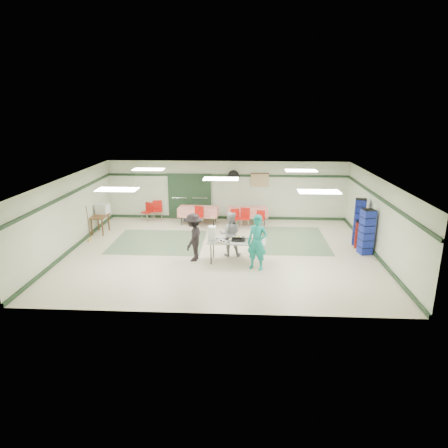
{
  "coord_description": "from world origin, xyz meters",
  "views": [
    {
      "loc": [
        0.83,
        -13.58,
        5.07
      ],
      "look_at": [
        0.12,
        -0.3,
        1.15
      ],
      "focal_mm": 32.0,
      "sensor_mm": 36.0,
      "label": 1
    }
  ],
  "objects_px": {
    "chair_a": "(245,216)",
    "office_printer": "(102,209)",
    "dining_table_a": "(248,212)",
    "crate_stack_blue_b": "(366,232)",
    "chair_loose_a": "(158,208)",
    "serving_table": "(237,242)",
    "chair_d": "(198,215)",
    "chair_b": "(236,216)",
    "printer_table": "(100,218)",
    "chair_loose_b": "(148,210)",
    "crate_stack_red": "(361,235)",
    "dining_table_b": "(198,211)",
    "volunteer_teal": "(257,243)",
    "volunteer_dark": "(193,237)",
    "broom": "(88,223)",
    "chair_c": "(260,218)",
    "crate_stack_blue_a": "(359,222)",
    "volunteer_grey": "(230,234)"
  },
  "relations": [
    {
      "from": "dining_table_b",
      "to": "broom",
      "type": "bearing_deg",
      "value": -143.11
    },
    {
      "from": "chair_loose_a",
      "to": "broom",
      "type": "height_order",
      "value": "broom"
    },
    {
      "from": "crate_stack_blue_b",
      "to": "printer_table",
      "type": "bearing_deg",
      "value": 169.61
    },
    {
      "from": "chair_c",
      "to": "crate_stack_blue_b",
      "type": "height_order",
      "value": "crate_stack_blue_b"
    },
    {
      "from": "crate_stack_blue_a",
      "to": "dining_table_b",
      "type": "bearing_deg",
      "value": 158.59
    },
    {
      "from": "volunteer_grey",
      "to": "broom",
      "type": "distance_m",
      "value": 5.72
    },
    {
      "from": "chair_b",
      "to": "broom",
      "type": "height_order",
      "value": "broom"
    },
    {
      "from": "chair_b",
      "to": "crate_stack_blue_a",
      "type": "distance_m",
      "value": 5.09
    },
    {
      "from": "volunteer_grey",
      "to": "volunteer_dark",
      "type": "relative_size",
      "value": 0.96
    },
    {
      "from": "chair_loose_a",
      "to": "crate_stack_blue_a",
      "type": "distance_m",
      "value": 8.86
    },
    {
      "from": "crate_stack_blue_a",
      "to": "broom",
      "type": "bearing_deg",
      "value": -179.4
    },
    {
      "from": "chair_a",
      "to": "printer_table",
      "type": "bearing_deg",
      "value": -167.86
    },
    {
      "from": "chair_a",
      "to": "office_printer",
      "type": "relative_size",
      "value": 1.76
    },
    {
      "from": "chair_a",
      "to": "chair_loose_b",
      "type": "height_order",
      "value": "chair_a"
    },
    {
      "from": "chair_a",
      "to": "chair_loose_a",
      "type": "height_order",
      "value": "chair_loose_a"
    },
    {
      "from": "chair_b",
      "to": "printer_table",
      "type": "bearing_deg",
      "value": 165.72
    },
    {
      "from": "volunteer_dark",
      "to": "crate_stack_red",
      "type": "bearing_deg",
      "value": 114.89
    },
    {
      "from": "chair_c",
      "to": "crate_stack_red",
      "type": "relative_size",
      "value": 0.78
    },
    {
      "from": "serving_table",
      "to": "chair_b",
      "type": "xyz_separation_m",
      "value": [
        -0.13,
        3.95,
        -0.21
      ]
    },
    {
      "from": "crate_stack_blue_a",
      "to": "crate_stack_red",
      "type": "distance_m",
      "value": 0.52
    },
    {
      "from": "chair_d",
      "to": "crate_stack_red",
      "type": "relative_size",
      "value": 0.92
    },
    {
      "from": "volunteer_dark",
      "to": "dining_table_b",
      "type": "distance_m",
      "value": 4.48
    },
    {
      "from": "crate_stack_red",
      "to": "office_printer",
      "type": "height_order",
      "value": "office_printer"
    },
    {
      "from": "volunteer_dark",
      "to": "crate_stack_red",
      "type": "xyz_separation_m",
      "value": [
        6.03,
        1.61,
        -0.32
      ]
    },
    {
      "from": "printer_table",
      "to": "chair_c",
      "type": "bearing_deg",
      "value": 10.08
    },
    {
      "from": "volunteer_teal",
      "to": "broom",
      "type": "distance_m",
      "value": 6.95
    },
    {
      "from": "chair_loose_b",
      "to": "crate_stack_red",
      "type": "distance_m",
      "value": 9.28
    },
    {
      "from": "chair_b",
      "to": "dining_table_a",
      "type": "bearing_deg",
      "value": 24.1
    },
    {
      "from": "crate_stack_blue_a",
      "to": "crate_stack_red",
      "type": "xyz_separation_m",
      "value": [
        0.0,
        -0.35,
        -0.39
      ]
    },
    {
      "from": "chair_loose_b",
      "to": "crate_stack_blue_a",
      "type": "bearing_deg",
      "value": 9.39
    },
    {
      "from": "volunteer_teal",
      "to": "dining_table_a",
      "type": "bearing_deg",
      "value": 115.53
    },
    {
      "from": "dining_table_b",
      "to": "dining_table_a",
      "type": "bearing_deg",
      "value": 3.68
    },
    {
      "from": "chair_d",
      "to": "crate_stack_blue_b",
      "type": "bearing_deg",
      "value": -0.33
    },
    {
      "from": "volunteer_grey",
      "to": "printer_table",
      "type": "distance_m",
      "value": 5.96
    },
    {
      "from": "dining_table_a",
      "to": "printer_table",
      "type": "bearing_deg",
      "value": -170.3
    },
    {
      "from": "volunteer_teal",
      "to": "office_printer",
      "type": "height_order",
      "value": "volunteer_teal"
    },
    {
      "from": "volunteer_dark",
      "to": "chair_b",
      "type": "distance_m",
      "value": 4.12
    },
    {
      "from": "dining_table_a",
      "to": "crate_stack_blue_b",
      "type": "height_order",
      "value": "crate_stack_blue_b"
    },
    {
      "from": "dining_table_a",
      "to": "chair_loose_a",
      "type": "distance_m",
      "value": 4.18
    },
    {
      "from": "volunteer_dark",
      "to": "chair_b",
      "type": "height_order",
      "value": "volunteer_dark"
    },
    {
      "from": "chair_c",
      "to": "chair_loose_a",
      "type": "distance_m",
      "value": 4.82
    },
    {
      "from": "serving_table",
      "to": "chair_d",
      "type": "relative_size",
      "value": 2.12
    },
    {
      "from": "serving_table",
      "to": "chair_loose_b",
      "type": "distance_m",
      "value": 6.37
    },
    {
      "from": "chair_a",
      "to": "crate_stack_blue_a",
      "type": "bearing_deg",
      "value": -22.08
    },
    {
      "from": "chair_c",
      "to": "chair_d",
      "type": "xyz_separation_m",
      "value": [
        -2.7,
        0.01,
        0.09
      ]
    },
    {
      "from": "chair_b",
      "to": "chair_d",
      "type": "height_order",
      "value": "chair_d"
    },
    {
      "from": "chair_a",
      "to": "chair_loose_a",
      "type": "xyz_separation_m",
      "value": [
        -4.05,
        1.04,
        0.02
      ]
    },
    {
      "from": "crate_stack_blue_a",
      "to": "crate_stack_blue_b",
      "type": "distance_m",
      "value": 1.0
    },
    {
      "from": "volunteer_dark",
      "to": "chair_loose_b",
      "type": "distance_m",
      "value": 5.46
    },
    {
      "from": "volunteer_dark",
      "to": "chair_d",
      "type": "bearing_deg",
      "value": -165.57
    }
  ]
}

